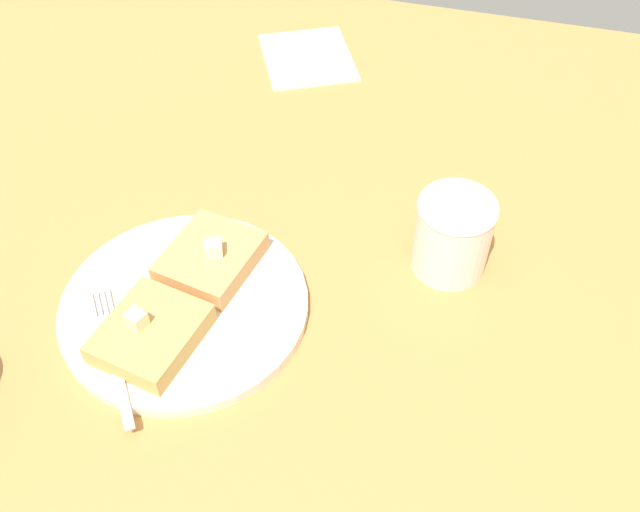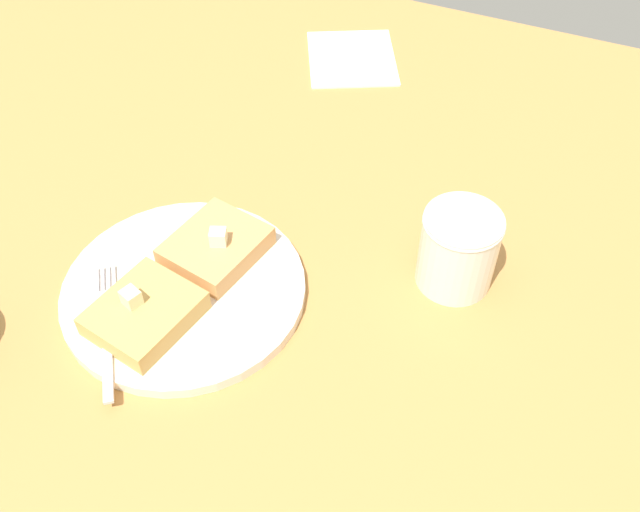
# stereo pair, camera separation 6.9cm
# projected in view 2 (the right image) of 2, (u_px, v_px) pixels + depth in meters

# --- Properties ---
(table_surface) EXTENTS (1.29, 1.29, 0.03)m
(table_surface) POSITION_uv_depth(u_px,v_px,m) (208.00, 298.00, 0.73)
(table_surface) COLOR #BA8144
(table_surface) RESTS_ON ground
(plate) EXTENTS (0.24, 0.24, 0.01)m
(plate) POSITION_uv_depth(u_px,v_px,m) (184.00, 289.00, 0.71)
(plate) COLOR silver
(plate) RESTS_ON table_surface
(toast_slice_left) EXTENTS (0.11, 0.10, 0.02)m
(toast_slice_left) POSITION_uv_depth(u_px,v_px,m) (145.00, 313.00, 0.67)
(toast_slice_left) COLOR tan
(toast_slice_left) RESTS_ON plate
(toast_slice_middle) EXTENTS (0.11, 0.10, 0.02)m
(toast_slice_middle) POSITION_uv_depth(u_px,v_px,m) (216.00, 247.00, 0.73)
(toast_slice_middle) COLOR tan
(toast_slice_middle) RESTS_ON plate
(butter_pat_primary) EXTENTS (0.02, 0.02, 0.02)m
(butter_pat_primary) POSITION_uv_depth(u_px,v_px,m) (131.00, 298.00, 0.66)
(butter_pat_primary) COLOR #F2E8B3
(butter_pat_primary) RESTS_ON toast_slice_left
(butter_pat_secondary) EXTENTS (0.02, 0.02, 0.02)m
(butter_pat_secondary) POSITION_uv_depth(u_px,v_px,m) (219.00, 237.00, 0.71)
(butter_pat_secondary) COLOR #F7F2C5
(butter_pat_secondary) RESTS_ON toast_slice_middle
(fork) EXTENTS (0.14, 0.11, 0.00)m
(fork) POSITION_uv_depth(u_px,v_px,m) (107.00, 321.00, 0.67)
(fork) COLOR silver
(fork) RESTS_ON plate
(syrup_jar) EXTENTS (0.08, 0.08, 0.09)m
(syrup_jar) POSITION_uv_depth(u_px,v_px,m) (458.00, 252.00, 0.70)
(syrup_jar) COLOR #451E0B
(syrup_jar) RESTS_ON table_surface
(napkin) EXTENTS (0.18, 0.17, 0.00)m
(napkin) POSITION_uv_depth(u_px,v_px,m) (352.00, 58.00, 1.00)
(napkin) COLOR white
(napkin) RESTS_ON table_surface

